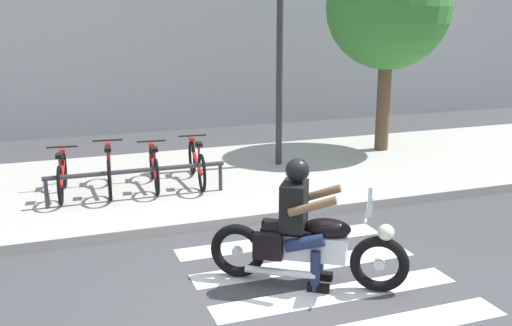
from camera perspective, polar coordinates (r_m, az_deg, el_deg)
ground_plane at (r=6.31m, az=2.23°, el=-13.50°), size 48.00×48.00×0.00m
sidewalk at (r=10.29m, az=-7.27°, el=-1.96°), size 24.00×4.40×0.15m
crosswalk_stripe_2 at (r=6.56m, az=7.84°, el=-12.41°), size 2.80×0.40×0.01m
crosswalk_stripe_3 at (r=7.21m, az=4.85°, el=-9.78°), size 2.80×0.40×0.01m
crosswalk_stripe_4 at (r=7.88m, az=2.39°, el=-7.57°), size 2.80×0.40×0.01m
motorcycle at (r=6.56m, az=5.03°, el=-7.96°), size 1.91×1.32×1.23m
rider at (r=6.45m, az=4.42°, el=-4.88°), size 0.77×0.73×1.44m
bicycle_0 at (r=9.66m, az=-18.26°, el=-1.13°), size 0.48×1.55×0.73m
bicycle_1 at (r=9.70m, az=-14.03°, el=-0.66°), size 0.48×1.66×0.78m
bicycle_2 at (r=9.80m, az=-9.84°, el=-0.42°), size 0.48×1.56×0.72m
bicycle_3 at (r=9.94m, az=-5.77°, el=0.01°), size 0.48×1.71×0.75m
bike_rack at (r=9.19m, az=-11.44°, el=-1.00°), size 2.76×0.07×0.48m
street_lamp at (r=10.88m, az=2.31°, el=11.60°), size 0.28×0.28×3.96m
tree_near_rack at (r=12.37m, az=12.71°, el=14.45°), size 2.49×2.49×4.31m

